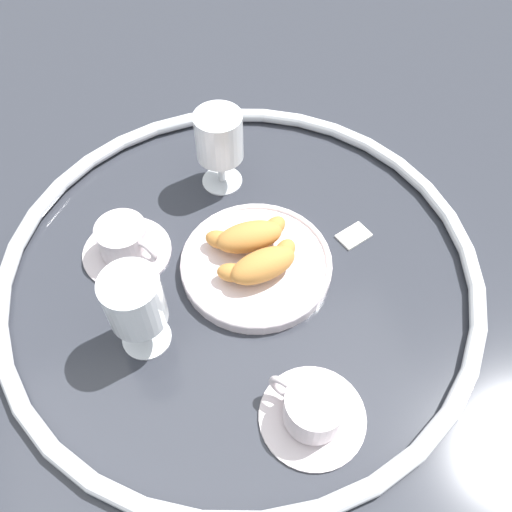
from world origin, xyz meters
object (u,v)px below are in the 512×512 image
croissant_small (249,236)px  coffee_cup_far (313,410)px  coffee_cup_near (125,243)px  sugar_packet (354,235)px  pastry_plate (256,263)px  croissant_large (262,264)px  juice_glass_left (135,303)px  juice_glass_right (219,140)px

croissant_small → coffee_cup_far: (0.00, -0.27, -0.01)m
coffee_cup_near → sugar_packet: coffee_cup_near is taller
pastry_plate → croissant_large: (0.00, -0.02, 0.03)m
pastry_plate → croissant_small: (-0.00, 0.03, 0.03)m
juice_glass_left → croissant_small: bearing=30.0°
croissant_large → juice_glass_right: 0.22m
croissant_small → coffee_cup_near: (-0.18, 0.05, -0.01)m
juice_glass_right → pastry_plate: bearing=-88.5°
croissant_small → juice_glass_right: size_ratio=0.98×
sugar_packet → juice_glass_left: bearing=174.5°
croissant_large → juice_glass_right: juice_glass_right is taller
juice_glass_left → juice_glass_right: 0.31m
juice_glass_right → croissant_large: bearing=-88.2°
coffee_cup_near → coffee_cup_far: (0.18, -0.32, 0.00)m
coffee_cup_near → juice_glass_right: size_ratio=0.97×
croissant_large → croissant_small: same height
coffee_cup_near → juice_glass_right: (0.18, 0.11, 0.07)m
pastry_plate → coffee_cup_far: size_ratio=1.67×
coffee_cup_near → juice_glass_right: 0.22m
pastry_plate → coffee_cup_near: size_ratio=1.67×
coffee_cup_far → juice_glass_left: 0.26m
pastry_plate → croissant_small: bearing=94.3°
croissant_small → juice_glass_right: juice_glass_right is taller
coffee_cup_far → juice_glass_right: (-0.01, 0.43, 0.07)m
pastry_plate → coffee_cup_near: coffee_cup_near is taller
croissant_large → juice_glass_left: size_ratio=0.96×
croissant_large → coffee_cup_far: croissant_large is taller
pastry_plate → sugar_packet: 0.17m
pastry_plate → juice_glass_left: 0.21m
croissant_large → croissant_small: size_ratio=0.98×
coffee_cup_near → sugar_packet: size_ratio=2.72×
coffee_cup_far → sugar_packet: bearing=57.5°
pastry_plate → croissant_small: 0.04m
croissant_small → coffee_cup_near: bearing=164.1°
coffee_cup_near → juice_glass_left: size_ratio=0.97×
coffee_cup_far → juice_glass_right: bearing=91.0°
pastry_plate → juice_glass_right: size_ratio=1.62×
croissant_small → sugar_packet: bearing=-5.7°
juice_glass_right → sugar_packet: size_ratio=2.80×
croissant_small → pastry_plate: bearing=-85.7°
juice_glass_left → sugar_packet: 0.36m
croissant_large → coffee_cup_far: (0.00, -0.22, -0.01)m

